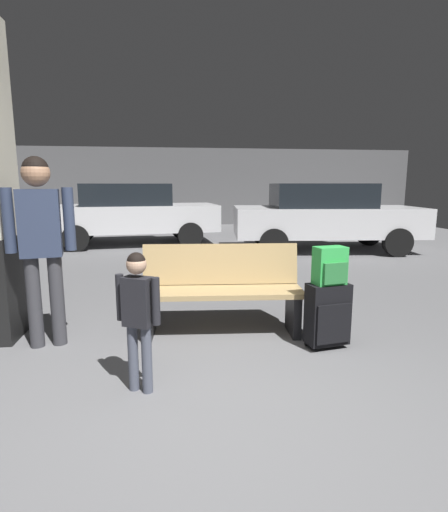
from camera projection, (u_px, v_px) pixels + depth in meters
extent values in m
cube|color=slate|center=(192.00, 282.00, 6.42)|extent=(18.00, 18.00, 0.10)
cube|color=#565658|center=(177.00, 187.00, 14.81)|extent=(18.00, 0.12, 2.80)
cube|color=tan|center=(222.00, 292.00, 3.98)|extent=(1.63, 0.57, 0.05)
cube|color=tan|center=(221.00, 264.00, 4.18)|extent=(1.60, 0.24, 0.42)
cube|color=black|center=(149.00, 316.00, 3.98)|extent=(0.11, 0.41, 0.41)
cube|color=black|center=(293.00, 313.00, 4.06)|extent=(0.11, 0.41, 0.41)
cube|color=black|center=(327.00, 314.00, 3.68)|extent=(0.41, 0.26, 0.56)
cube|color=black|center=(334.00, 324.00, 3.59)|extent=(0.34, 0.08, 0.36)
cube|color=#A5A5AA|center=(324.00, 283.00, 3.71)|extent=(0.14, 0.05, 0.02)
cylinder|color=black|center=(306.00, 344.00, 3.77)|extent=(0.03, 0.05, 0.04)
cylinder|color=black|center=(336.00, 340.00, 3.86)|extent=(0.03, 0.05, 0.04)
cube|color=green|center=(330.00, 266.00, 3.60)|extent=(0.30, 0.21, 0.34)
cube|color=#2B773A|center=(336.00, 273.00, 3.52)|extent=(0.23, 0.07, 0.19)
cylinder|color=black|center=(331.00, 248.00, 3.58)|extent=(0.06, 0.03, 0.02)
cylinder|color=#4C5160|center=(147.00, 360.00, 2.89)|extent=(0.07, 0.07, 0.50)
cylinder|color=#4C5160|center=(133.00, 357.00, 2.93)|extent=(0.07, 0.07, 0.50)
cube|color=#232328|center=(138.00, 302.00, 2.84)|extent=(0.24, 0.20, 0.35)
cylinder|color=#232328|center=(156.00, 301.00, 2.78)|extent=(0.06, 0.06, 0.34)
cylinder|color=#232328|center=(120.00, 297.00, 2.88)|extent=(0.06, 0.06, 0.34)
sphere|color=tan|center=(136.00, 264.00, 2.79)|extent=(0.14, 0.14, 0.14)
sphere|color=black|center=(136.00, 262.00, 2.79)|extent=(0.13, 0.13, 0.13)
cylinder|color=white|center=(137.00, 294.00, 2.95)|extent=(0.06, 0.06, 0.10)
cylinder|color=red|center=(136.00, 285.00, 2.94)|extent=(0.01, 0.01, 0.06)
cylinder|color=#38383D|center=(57.00, 301.00, 3.75)|extent=(0.13, 0.13, 0.85)
cylinder|color=#38383D|center=(34.00, 302.00, 3.69)|extent=(0.13, 0.13, 0.85)
cube|color=#2D3851|center=(40.00, 223.00, 3.59)|extent=(0.38, 0.27, 0.60)
cylinder|color=#2D3851|center=(69.00, 219.00, 3.66)|extent=(0.10, 0.10, 0.57)
cylinder|color=#2D3851|center=(8.00, 221.00, 3.51)|extent=(0.10, 0.10, 0.57)
sphere|color=#A87A5B|center=(36.00, 173.00, 3.51)|extent=(0.24, 0.24, 0.24)
sphere|color=black|center=(35.00, 169.00, 3.51)|extent=(0.22, 0.22, 0.22)
cube|color=silver|center=(134.00, 218.00, 10.05)|extent=(4.24, 2.09, 0.64)
cube|color=black|center=(126.00, 194.00, 9.91)|extent=(2.24, 1.73, 0.52)
cylinder|color=black|center=(182.00, 228.00, 11.18)|extent=(0.62, 0.26, 0.60)
cylinder|color=black|center=(190.00, 235.00, 9.64)|extent=(0.62, 0.26, 0.60)
cylinder|color=black|center=(83.00, 230.00, 10.59)|extent=(0.62, 0.26, 0.60)
cylinder|color=black|center=(76.00, 238.00, 9.05)|extent=(0.62, 0.26, 0.60)
cube|color=silver|center=(326.00, 221.00, 9.09)|extent=(4.26, 2.14, 0.64)
cube|color=black|center=(321.00, 195.00, 8.98)|extent=(2.26, 1.76, 0.52)
cylinder|color=black|center=(369.00, 233.00, 9.97)|extent=(0.62, 0.27, 0.60)
cylinder|color=black|center=(398.00, 242.00, 8.40)|extent=(0.62, 0.27, 0.60)
cylinder|color=black|center=(264.00, 233.00, 9.91)|extent=(0.62, 0.27, 0.60)
cylinder|color=black|center=(274.00, 243.00, 8.33)|extent=(0.62, 0.27, 0.60)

